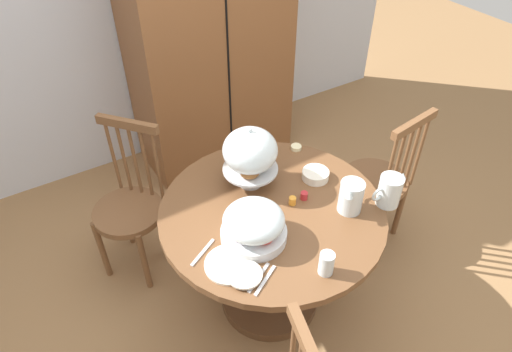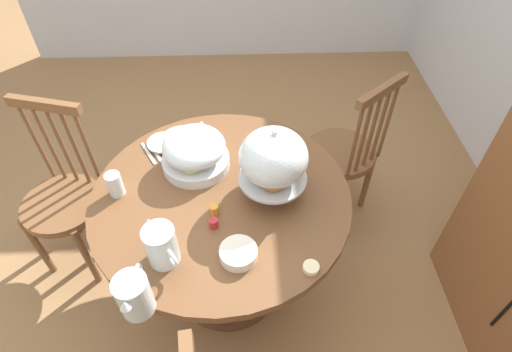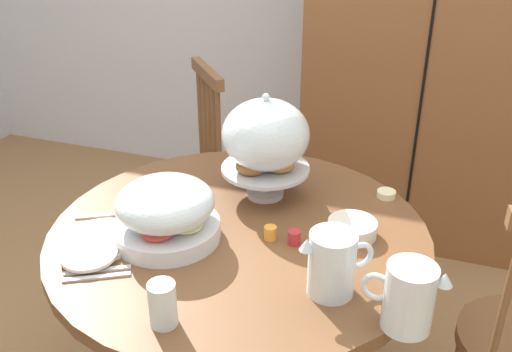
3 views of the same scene
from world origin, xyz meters
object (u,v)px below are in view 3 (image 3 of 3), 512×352
china_plate_large (101,240)px  butter_dish (386,194)px  wooden_armoire (432,42)px  drinking_glass (163,304)px  fruit_platter_covered (166,212)px  pastry_stand_with_dome (265,138)px  milk_pitcher (332,266)px  china_plate_small (89,255)px  windsor_chair_by_cabinet (182,186)px  cereal_bowl (352,228)px  orange_juice_pitcher (408,300)px  dining_table (240,293)px

china_plate_large → butter_dish: 0.89m
wooden_armoire → drinking_glass: (-0.43, -1.89, -0.19)m
china_plate_large → drinking_glass: drinking_glass is taller
fruit_platter_covered → butter_dish: 0.71m
butter_dish → pastry_stand_with_dome: bearing=-162.7°
milk_pitcher → drinking_glass: 0.41m
china_plate_small → butter_dish: 0.93m
fruit_platter_covered → china_plate_large: size_ratio=1.36×
windsor_chair_by_cabinet → pastry_stand_with_dome: (0.54, -0.45, 0.49)m
china_plate_small → cereal_bowl: 0.73m
windsor_chair_by_cabinet → china_plate_small: windsor_chair_by_cabinet is taller
wooden_armoire → drinking_glass: size_ratio=17.82×
china_plate_large → butter_dish: butter_dish is taller
pastry_stand_with_dome → orange_juice_pitcher: size_ratio=1.77×
drinking_glass → butter_dish: bearing=62.7°
milk_pitcher → china_plate_small: milk_pitcher is taller
fruit_platter_covered → milk_pitcher: 0.49m
china_plate_small → butter_dish: (0.70, 0.61, -0.01)m
wooden_armoire → cereal_bowl: size_ratio=14.00×
orange_juice_pitcher → butter_dish: size_ratio=3.25×
dining_table → cereal_bowl: bearing=13.2°
dining_table → cereal_bowl: size_ratio=7.88×
fruit_platter_covered → china_plate_small: fruit_platter_covered is taller
dining_table → china_plate_small: china_plate_small is taller
butter_dish → dining_table: bearing=-138.7°
fruit_platter_covered → dining_table: bearing=33.0°
dining_table → drinking_glass: (-0.02, -0.43, 0.29)m
wooden_armoire → china_plate_large: bearing=-114.6°
milk_pitcher → butter_dish: (0.06, 0.53, -0.06)m
wooden_armoire → butter_dish: bearing=-91.8°
china_plate_large → drinking_glass: bearing=-36.7°
wooden_armoire → drinking_glass: 1.94m
pastry_stand_with_dome → wooden_armoire: bearing=71.8°
china_plate_small → drinking_glass: (0.30, -0.15, 0.04)m
fruit_platter_covered → drinking_glass: size_ratio=2.73×
orange_juice_pitcher → butter_dish: (-0.12, 0.59, -0.06)m
windsor_chair_by_cabinet → butter_dish: bearing=-20.3°
pastry_stand_with_dome → milk_pitcher: pastry_stand_with_dome is taller
pastry_stand_with_dome → milk_pitcher: (0.31, -0.41, -0.12)m
orange_juice_pitcher → butter_dish: orange_juice_pitcher is taller
milk_pitcher → cereal_bowl: milk_pitcher is taller
china_plate_small → drinking_glass: drinking_glass is taller
china_plate_large → fruit_platter_covered: bearing=25.3°
milk_pitcher → china_plate_large: milk_pitcher is taller
orange_juice_pitcher → china_plate_large: (-0.84, 0.07, -0.07)m
dining_table → fruit_platter_covered: size_ratio=3.68×
orange_juice_pitcher → china_plate_small: bearing=-178.6°
cereal_bowl → china_plate_small: bearing=-150.9°
cereal_bowl → butter_dish: bearing=76.5°
wooden_armoire → windsor_chair_by_cabinet: bearing=-140.2°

